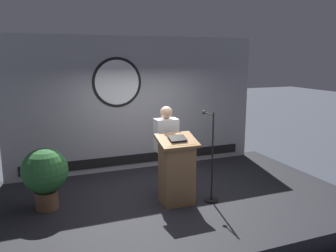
% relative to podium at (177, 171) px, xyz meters
% --- Properties ---
extents(ground_plane, '(40.00, 40.00, 0.00)m').
position_rel_podium_xyz_m(ground_plane, '(-0.04, 0.24, -0.87)').
color(ground_plane, '#383D47').
extents(stage_platform, '(6.40, 4.00, 0.30)m').
position_rel_podium_xyz_m(stage_platform, '(-0.04, 0.24, -0.72)').
color(stage_platform, black).
rests_on(stage_platform, ground).
extents(banner_display, '(5.51, 0.12, 2.86)m').
position_rel_podium_xyz_m(banner_display, '(-0.05, 2.09, 0.86)').
color(banner_display, '#9E9EA3').
rests_on(banner_display, stage_platform).
extents(podium, '(0.64, 0.49, 1.18)m').
position_rel_podium_xyz_m(podium, '(0.00, 0.00, 0.00)').
color(podium, olive).
rests_on(podium, stage_platform).
extents(speaker_person, '(0.40, 0.26, 1.59)m').
position_rel_podium_xyz_m(speaker_person, '(-0.00, 0.48, 0.24)').
color(speaker_person, black).
rests_on(speaker_person, stage_platform).
extents(microphone_stand, '(0.24, 0.50, 1.54)m').
position_rel_podium_xyz_m(microphone_stand, '(0.58, -0.10, -0.03)').
color(microphone_stand, black).
rests_on(microphone_stand, stage_platform).
extents(potted_plant, '(0.73, 0.73, 1.02)m').
position_rel_podium_xyz_m(potted_plant, '(-2.05, 0.58, 0.04)').
color(potted_plant, brown).
rests_on(potted_plant, stage_platform).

